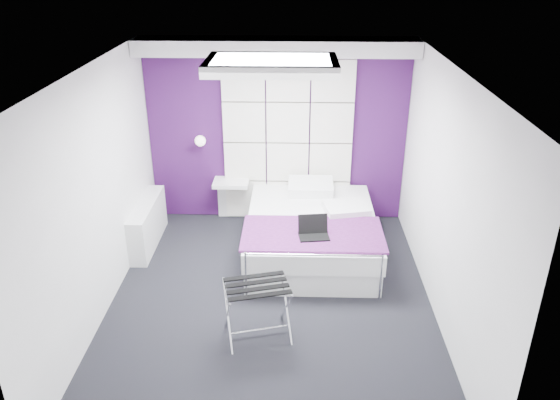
{
  "coord_description": "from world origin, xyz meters",
  "views": [
    {
      "loc": [
        0.25,
        -5.06,
        3.66
      ],
      "look_at": [
        0.09,
        0.35,
        1.12
      ],
      "focal_mm": 35.0,
      "sensor_mm": 36.0,
      "label": 1
    }
  ],
  "objects_px": {
    "radiator": "(148,224)",
    "laptop": "(314,231)",
    "bed": "(311,232)",
    "wall_lamp": "(201,140)",
    "nightstand": "(231,182)",
    "luggage_rack": "(258,311)"
  },
  "relations": [
    {
      "from": "radiator",
      "to": "bed",
      "type": "relative_size",
      "value": 0.59
    },
    {
      "from": "radiator",
      "to": "luggage_rack",
      "type": "relative_size",
      "value": 1.92
    },
    {
      "from": "wall_lamp",
      "to": "bed",
      "type": "relative_size",
      "value": 0.07
    },
    {
      "from": "radiator",
      "to": "laptop",
      "type": "bearing_deg",
      "value": -18.63
    },
    {
      "from": "laptop",
      "to": "nightstand",
      "type": "bearing_deg",
      "value": 120.44
    },
    {
      "from": "radiator",
      "to": "nightstand",
      "type": "relative_size",
      "value": 2.41
    },
    {
      "from": "radiator",
      "to": "bed",
      "type": "distance_m",
      "value": 2.17
    },
    {
      "from": "radiator",
      "to": "laptop",
      "type": "relative_size",
      "value": 3.47
    },
    {
      "from": "wall_lamp",
      "to": "luggage_rack",
      "type": "height_order",
      "value": "wall_lamp"
    },
    {
      "from": "wall_lamp",
      "to": "nightstand",
      "type": "bearing_deg",
      "value": -5.66
    },
    {
      "from": "luggage_rack",
      "to": "wall_lamp",
      "type": "bearing_deg",
      "value": 95.13
    },
    {
      "from": "radiator",
      "to": "laptop",
      "type": "distance_m",
      "value": 2.32
    },
    {
      "from": "nightstand",
      "to": "luggage_rack",
      "type": "xyz_separation_m",
      "value": [
        0.54,
        -2.58,
        -0.3
      ]
    },
    {
      "from": "nightstand",
      "to": "laptop",
      "type": "distance_m",
      "value": 1.84
    },
    {
      "from": "bed",
      "to": "laptop",
      "type": "relative_size",
      "value": 5.83
    },
    {
      "from": "wall_lamp",
      "to": "nightstand",
      "type": "distance_m",
      "value": 0.73
    },
    {
      "from": "wall_lamp",
      "to": "nightstand",
      "type": "height_order",
      "value": "wall_lamp"
    },
    {
      "from": "bed",
      "to": "laptop",
      "type": "xyz_separation_m",
      "value": [
        0.01,
        -0.56,
        0.33
      ]
    },
    {
      "from": "nightstand",
      "to": "laptop",
      "type": "height_order",
      "value": "laptop"
    },
    {
      "from": "bed",
      "to": "nightstand",
      "type": "relative_size",
      "value": 4.06
    },
    {
      "from": "bed",
      "to": "nightstand",
      "type": "height_order",
      "value": "bed"
    },
    {
      "from": "wall_lamp",
      "to": "luggage_rack",
      "type": "relative_size",
      "value": 0.24
    }
  ]
}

